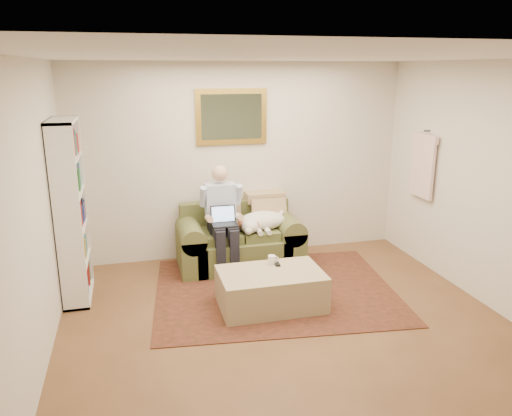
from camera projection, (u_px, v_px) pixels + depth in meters
name	position (u px, v px, depth m)	size (l,w,h in m)	color
room_shell	(290.00, 201.00, 4.69)	(4.51, 5.00, 2.61)	brown
rug	(275.00, 290.00, 5.84)	(2.74, 2.19, 0.01)	black
sofa	(239.00, 245.00, 6.54)	(1.60, 0.81, 0.96)	brown
seated_man	(223.00, 221.00, 6.24)	(0.53, 0.75, 1.34)	#8C9AD8
laptop	(224.00, 219.00, 6.17)	(0.31, 0.25, 0.22)	black
sleeping_dog	(262.00, 221.00, 6.44)	(0.66, 0.41, 0.24)	white
ottoman	(271.00, 289.00, 5.40)	(1.11, 0.71, 0.40)	tan
coffee_mug	(272.00, 260.00, 5.54)	(0.08, 0.08, 0.10)	white
tv_remote	(277.00, 263.00, 5.55)	(0.05, 0.15, 0.02)	black
bookshelf	(71.00, 212.00, 5.44)	(0.28, 0.80, 2.00)	white
wall_mirror	(231.00, 117.00, 6.48)	(0.94, 0.04, 0.72)	gold
hanging_shirt	(423.00, 162.00, 6.37)	(0.06, 0.52, 0.90)	#F8D0CC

